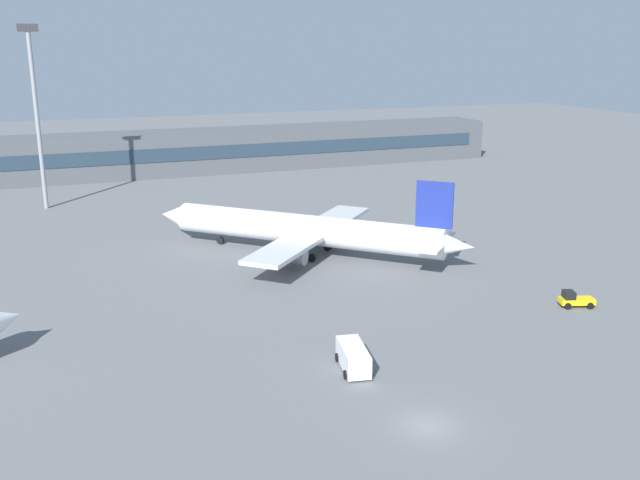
{
  "coord_description": "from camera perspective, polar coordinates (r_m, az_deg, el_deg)",
  "views": [
    {
      "loc": [
        -24.03,
        -39.79,
        26.81
      ],
      "look_at": [
        7.26,
        40.0,
        3.0
      ],
      "focal_mm": 39.49,
      "sensor_mm": 36.0,
      "label": 1
    }
  ],
  "objects": [
    {
      "name": "airplane_mid",
      "position": [
        92.54,
        -1.34,
        0.85
      ],
      "size": [
        34.53,
        33.84,
        11.05
      ],
      "color": "white",
      "rests_on": "ground_plane"
    },
    {
      "name": "service_van_white",
      "position": [
        60.87,
        2.71,
        -9.46
      ],
      "size": [
        3.07,
        5.49,
        2.08
      ],
      "color": "white",
      "rests_on": "ground_plane"
    },
    {
      "name": "ground_plane",
      "position": [
        87.53,
        -4.43,
        -2.36
      ],
      "size": [
        400.0,
        400.0,
        0.0
      ],
      "primitive_type": "plane",
      "color": "slate"
    },
    {
      "name": "baggage_tug_yellow",
      "position": [
        79.47,
        19.93,
        -4.55
      ],
      "size": [
        3.89,
        2.73,
        1.75
      ],
      "color": "yellow",
      "rests_on": "ground_plane"
    },
    {
      "name": "floodlight_tower_west",
      "position": [
        126.13,
        -22.04,
        10.01
      ],
      "size": [
        3.2,
        0.8,
        30.07
      ],
      "color": "gray",
      "rests_on": "ground_plane"
    },
    {
      "name": "terminal_building",
      "position": [
        155.19,
        -12.37,
        6.9
      ],
      "size": [
        151.39,
        12.13,
        9.0
      ],
      "color": "#4C5156",
      "rests_on": "ground_plane"
    }
  ]
}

